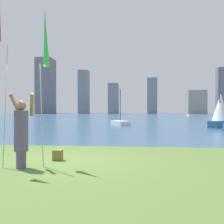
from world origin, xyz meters
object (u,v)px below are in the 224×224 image
Objects in this scene: person at (21,131)px; sailboat_1 at (220,111)px; kite_flag_right at (45,40)px; sailboat_0 at (120,123)px; bag at (58,155)px; sailboat_7 at (190,115)px.

person is 0.48× the size of sailboat_1.
sailboat_1 is (8.85, 15.30, -1.81)m from kite_flag_right.
sailboat_0 reaches higher than person.
person is 6.19× the size of bag.
bag is 17.11m from sailboat_1.
person is 1.38m from bag.
person is 52.03m from sailboat_7.
kite_flag_right is at bearing -120.05° from sailboat_1.
bag is 50.90m from sailboat_7.
sailboat_0 is 0.88× the size of sailboat_1.
sailboat_0 is 8.55m from sailboat_1.
person is 18.24m from sailboat_1.
bag is 0.09× the size of sailboat_0.
sailboat_1 is (8.21, -2.14, 1.10)m from sailboat_0.
kite_flag_right reaches higher than sailboat_7.
bag is at bearing 80.22° from kite_flag_right.
kite_flag_right is at bearing -99.78° from bag.
kite_flag_right reaches higher than person.
bag is at bearing -104.71° from sailboat_7.
sailboat_7 is at bearing 69.10° from sailboat_0.
sailboat_0 is (1.11, 17.81, -0.66)m from person.
kite_flag_right is 3.06m from bag.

